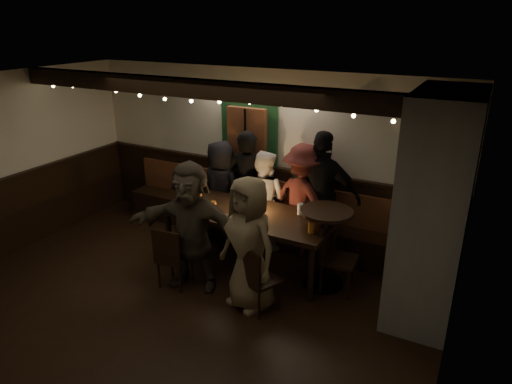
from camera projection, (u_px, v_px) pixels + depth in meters
The scene contains 13 objects.
room at pixel (299, 204), 5.76m from camera, with size 6.02×5.01×2.62m.
dining_table at pixel (249, 217), 6.16m from camera, with size 2.31×0.99×1.00m.
chair_near_left at pixel (171, 255), 5.76m from camera, with size 0.42×0.42×0.85m.
chair_near_right at pixel (256, 276), 5.29m from camera, with size 0.50×0.50×0.84m.
chair_end at pixel (332, 252), 5.72m from camera, with size 0.45×0.45×0.93m.
high_top at pixel (325, 238), 5.77m from camera, with size 0.66×0.66×1.05m.
person_a at pixel (221, 190), 7.06m from camera, with size 0.76×0.50×1.56m, color black.
person_b at pixel (247, 186), 6.95m from camera, with size 0.64×0.42×1.74m, color black.
person_c at pixel (263, 199), 6.79m from camera, with size 0.73×0.57×1.49m, color silver.
person_d at pixel (304, 200), 6.51m from camera, with size 1.08×0.62×1.67m, color #4A1C1A.
person_e at pixel (322, 197), 6.37m from camera, with size 1.10×0.46×1.87m, color black.
person_f at pixel (191, 226), 5.69m from camera, with size 1.56×0.50×1.68m, color #42382B.
person_g at pixel (249, 244), 5.28m from camera, with size 0.80×0.52×1.65m, color #776548.
Camera 1 is at (3.05, -3.55, 3.28)m, focal length 32.00 mm.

